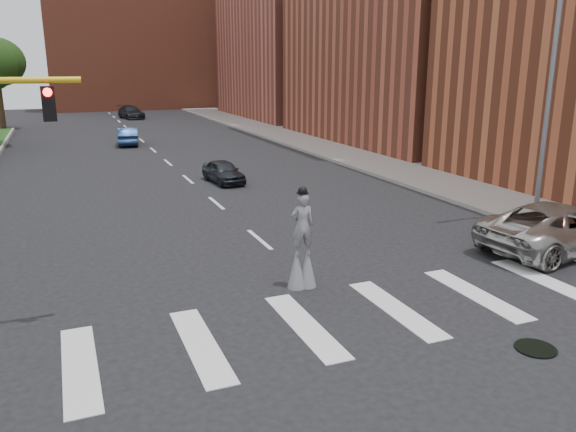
{
  "coord_description": "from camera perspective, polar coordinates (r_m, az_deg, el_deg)",
  "views": [
    {
      "loc": [
        -6.34,
        -10.37,
        6.1
      ],
      "look_at": [
        -0.18,
        4.8,
        1.7
      ],
      "focal_mm": 35.0,
      "sensor_mm": 36.0,
      "label": 1
    }
  ],
  "objects": [
    {
      "name": "car_near",
      "position": [
        30.35,
        -6.59,
        4.51
      ],
      "size": [
        1.79,
        3.66,
        1.2
      ],
      "primitive_type": "imported",
      "rotation": [
        0.0,
        0.0,
        0.11
      ],
      "color": "black",
      "rests_on": "ground"
    },
    {
      "name": "sidewalk_right",
      "position": [
        40.52,
        5.92,
        6.44
      ],
      "size": [
        5.0,
        90.0,
        0.18
      ],
      "primitive_type": "cube",
      "color": "gray",
      "rests_on": "ground"
    },
    {
      "name": "streetlight",
      "position": [
        23.81,
        24.83,
        10.79
      ],
      "size": [
        2.05,
        0.2,
        9.0
      ],
      "color": "slate",
      "rests_on": "ground"
    },
    {
      "name": "manhole",
      "position": [
        13.94,
        23.85,
        -12.21
      ],
      "size": [
        0.9,
        0.9,
        0.04
      ],
      "primitive_type": "cylinder",
      "color": "black",
      "rests_on": "ground"
    },
    {
      "name": "building_far",
      "position": [
        70.44,
        1.75,
        18.21
      ],
      "size": [
        16.0,
        22.0,
        20.0
      ],
      "primitive_type": "cube",
      "color": "#AA503F",
      "rests_on": "ground"
    },
    {
      "name": "stilt_performer",
      "position": [
        15.72,
        1.44,
        -3.27
      ],
      "size": [
        0.84,
        0.55,
        2.92
      ],
      "rotation": [
        0.0,
        0.0,
        3.04
      ],
      "color": "#362515",
      "rests_on": "ground"
    },
    {
      "name": "building_backdrop",
      "position": [
        89.27,
        -14.76,
        16.44
      ],
      "size": [
        26.0,
        14.0,
        18.0
      ],
      "primitive_type": "cube",
      "color": "#98472F",
      "rests_on": "ground"
    },
    {
      "name": "car_mid",
      "position": [
        46.54,
        -15.93,
        7.81
      ],
      "size": [
        1.97,
        4.4,
        1.4
      ],
      "primitive_type": "imported",
      "rotation": [
        0.0,
        0.0,
        3.02
      ],
      "color": "navy",
      "rests_on": "ground"
    },
    {
      "name": "suv_crossing",
      "position": [
        21.02,
        25.91,
        -1.04
      ],
      "size": [
        6.21,
        3.38,
        1.65
      ],
      "primitive_type": "imported",
      "rotation": [
        0.0,
        0.0,
        1.68
      ],
      "color": "#A3A099",
      "rests_on": "ground"
    },
    {
      "name": "car_far",
      "position": [
        70.02,
        -15.65,
        10.1
      ],
      "size": [
        2.98,
        5.33,
        1.46
      ],
      "primitive_type": "imported",
      "rotation": [
        0.0,
        0.0,
        0.19
      ],
      "color": "black",
      "rests_on": "ground"
    },
    {
      "name": "ground_plane",
      "position": [
        13.6,
        8.54,
        -11.79
      ],
      "size": [
        160.0,
        160.0,
        0.0
      ],
      "primitive_type": "plane",
      "color": "black",
      "rests_on": "ground"
    }
  ]
}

